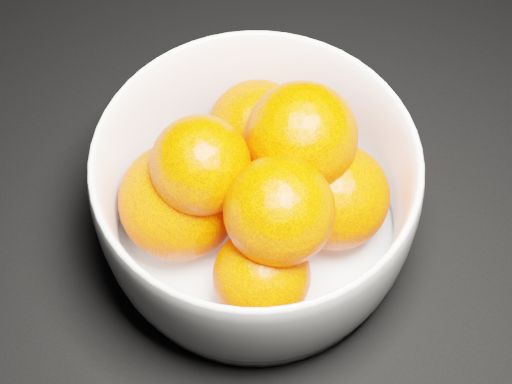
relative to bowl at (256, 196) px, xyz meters
The scene contains 2 objects.
bowl is the anchor object (origin of this frame).
orange_pile 0.01m from the bowl, 112.57° to the left, with size 0.17×0.17×0.12m.
Camera 1 is at (0.39, 0.04, 0.48)m, focal length 50.00 mm.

